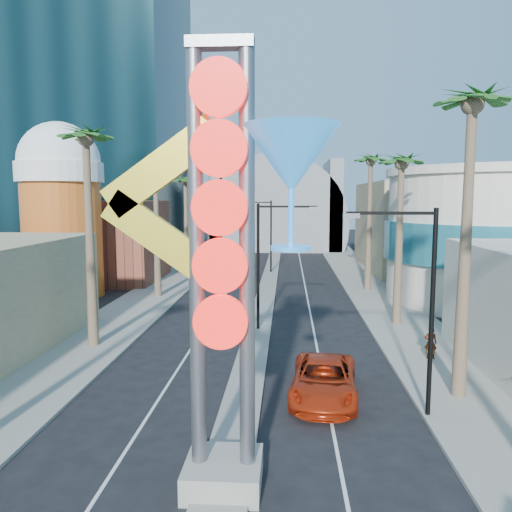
# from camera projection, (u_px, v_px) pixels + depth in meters

# --- Properties ---
(sidewalk_west) EXTENTS (5.00, 100.00, 0.15)m
(sidewalk_west) POSITION_uv_depth(u_px,v_px,m) (167.00, 286.00, 46.83)
(sidewalk_west) COLOR gray
(sidewalk_west) RESTS_ON ground
(sidewalk_east) EXTENTS (5.00, 100.00, 0.15)m
(sidewalk_east) POSITION_uv_depth(u_px,v_px,m) (371.00, 288.00, 45.63)
(sidewalk_east) COLOR gray
(sidewalk_east) RESTS_ON ground
(median) EXTENTS (1.60, 84.00, 0.15)m
(median) POSITION_uv_depth(u_px,v_px,m) (269.00, 282.00, 49.20)
(median) COLOR gray
(median) RESTS_ON ground
(hotel_tower) EXTENTS (20.00, 20.00, 50.00)m
(hotel_tower) POSITION_uv_depth(u_px,v_px,m) (96.00, 62.00, 61.52)
(hotel_tower) COLOR black
(hotel_tower) RESTS_ON ground
(brick_filler_west) EXTENTS (10.00, 10.00, 8.00)m
(brick_filler_west) POSITION_uv_depth(u_px,v_px,m) (109.00, 241.00, 49.75)
(brick_filler_west) COLOR brown
(brick_filler_west) RESTS_ON ground
(filler_east) EXTENTS (10.00, 20.00, 10.00)m
(filler_east) POSITION_uv_depth(u_px,v_px,m) (411.00, 226.00, 57.53)
(filler_east) COLOR tan
(filler_east) RESTS_ON ground
(beer_mug) EXTENTS (7.00, 7.00, 14.50)m
(beer_mug) POSITION_uv_depth(u_px,v_px,m) (61.00, 203.00, 41.43)
(beer_mug) COLOR #D45E1C
(beer_mug) RESTS_ON ground
(turquoise_building) EXTENTS (16.60, 16.60, 10.60)m
(turquoise_building) POSITION_uv_depth(u_px,v_px,m) (492.00, 237.00, 39.53)
(turquoise_building) COLOR beige
(turquoise_building) RESTS_ON ground
(canopy) EXTENTS (22.00, 16.00, 22.00)m
(canopy) POSITION_uv_depth(u_px,v_px,m) (277.00, 222.00, 82.40)
(canopy) COLOR slate
(canopy) RESTS_ON ground
(neon_sign) EXTENTS (6.53, 2.60, 12.55)m
(neon_sign) POSITION_uv_depth(u_px,v_px,m) (251.00, 237.00, 13.58)
(neon_sign) COLOR gray
(neon_sign) RESTS_ON ground
(streetlight_0) EXTENTS (3.79, 0.25, 8.00)m
(streetlight_0) POSITION_uv_depth(u_px,v_px,m) (267.00, 254.00, 30.76)
(streetlight_0) COLOR black
(streetlight_0) RESTS_ON ground
(streetlight_1) EXTENTS (3.79, 0.25, 8.00)m
(streetlight_1) POSITION_uv_depth(u_px,v_px,m) (266.00, 229.00, 54.62)
(streetlight_1) COLOR black
(streetlight_1) RESTS_ON ground
(streetlight_2) EXTENTS (3.45, 0.25, 8.00)m
(streetlight_2) POSITION_uv_depth(u_px,v_px,m) (420.00, 293.00, 18.49)
(streetlight_2) COLOR black
(streetlight_2) RESTS_ON ground
(palm_1) EXTENTS (2.40, 2.40, 12.70)m
(palm_1) POSITION_uv_depth(u_px,v_px,m) (86.00, 151.00, 26.70)
(palm_1) COLOR brown
(palm_1) RESTS_ON ground
(palm_2) EXTENTS (2.40, 2.40, 11.20)m
(palm_2) POSITION_uv_depth(u_px,v_px,m) (156.00, 183.00, 40.73)
(palm_2) COLOR brown
(palm_2) RESTS_ON ground
(palm_3) EXTENTS (2.40, 2.40, 11.20)m
(palm_3) POSITION_uv_depth(u_px,v_px,m) (185.00, 186.00, 52.62)
(palm_3) COLOR brown
(palm_3) RESTS_ON ground
(palm_5) EXTENTS (2.40, 2.40, 13.20)m
(palm_5) POSITION_uv_depth(u_px,v_px,m) (472.00, 123.00, 19.57)
(palm_5) COLOR brown
(palm_5) RESTS_ON ground
(palm_6) EXTENTS (2.40, 2.40, 11.70)m
(palm_6) POSITION_uv_depth(u_px,v_px,m) (401.00, 172.00, 31.62)
(palm_6) COLOR brown
(palm_6) RESTS_ON ground
(palm_7) EXTENTS (2.40, 2.40, 12.70)m
(palm_7) POSITION_uv_depth(u_px,v_px,m) (371.00, 169.00, 43.41)
(palm_7) COLOR brown
(palm_7) RESTS_ON ground
(red_pickup) EXTENTS (3.19, 5.99, 1.60)m
(red_pickup) POSITION_uv_depth(u_px,v_px,m) (324.00, 380.00, 20.80)
(red_pickup) COLOR #B82B0E
(red_pickup) RESTS_ON ground
(pedestrian_a) EXTENTS (0.69, 0.55, 1.66)m
(pedestrian_a) POSITION_uv_depth(u_px,v_px,m) (431.00, 343.00, 25.46)
(pedestrian_a) COLOR gray
(pedestrian_a) RESTS_ON sidewalk_east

